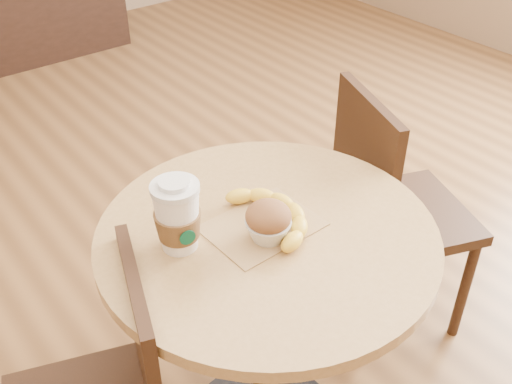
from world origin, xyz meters
The scene contains 6 objects.
cafe_table centered at (-0.01, 0.02, 0.55)m, with size 0.75×0.75×0.75m.
chair_right centered at (0.58, 0.13, 0.47)m, with size 0.48×0.48×0.85m.
kraft_bag centered at (-0.01, 0.03, 0.75)m, with size 0.24×0.18×0.00m, color #9E7A4C.
coffee_cup centered at (-0.18, 0.09, 0.82)m, with size 0.10×0.10×0.17m.
muffin centered at (-0.02, -0.01, 0.80)m, with size 0.10×0.10×0.09m.
banana centered at (0.03, 0.03, 0.77)m, with size 0.14×0.26×0.04m, color yellow, non-canonical shape.
Camera 1 is at (-0.65, -0.77, 1.58)m, focal length 42.00 mm.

